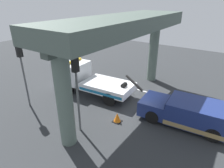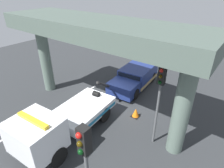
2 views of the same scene
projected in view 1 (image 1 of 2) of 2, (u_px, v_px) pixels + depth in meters
ground_plane at (136, 108)px, 13.89m from camera, size 60.00×40.00×0.10m
lane_stripe_mid at (152, 93)px, 15.82m from camera, size 2.60×0.16×0.01m
lane_stripe_east at (95, 77)px, 18.94m from camera, size 2.60×0.16×0.01m
tow_truck_white at (87, 78)px, 15.67m from camera, size 7.33×2.86×2.46m
towed_van_green at (188, 113)px, 11.75m from camera, size 5.35×2.58×1.58m
overpass_structure at (123, 31)px, 12.39m from camera, size 3.60×12.63×6.12m
traffic_light_near at (76, 78)px, 10.15m from camera, size 0.39×0.32×4.57m
traffic_light_far at (21, 62)px, 12.75m from camera, size 0.39×0.32×4.54m
traffic_cone_orange at (117, 118)px, 12.14m from camera, size 0.52×0.52×0.62m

